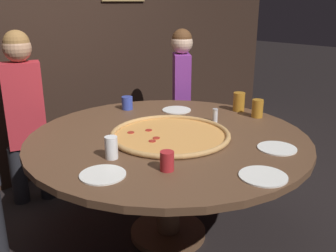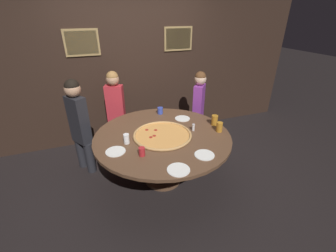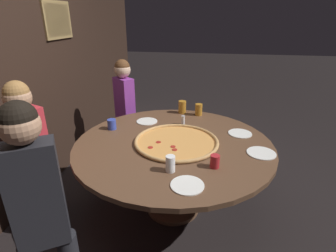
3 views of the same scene
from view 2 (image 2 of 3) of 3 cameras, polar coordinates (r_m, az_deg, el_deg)
ground_plane at (r=3.36m, az=-1.28°, el=-13.28°), size 24.00×24.00×0.00m
back_wall at (r=4.10m, az=-8.49°, el=14.51°), size 6.40×0.08×2.60m
dining_table at (r=2.99m, az=-1.40°, el=-4.08°), size 1.78×1.78×0.74m
giant_pizza at (r=2.90m, az=-1.42°, el=-2.27°), size 0.76×0.76×0.03m
drink_cup_centre_back at (r=2.77m, az=-10.51°, el=-3.21°), size 0.07×0.07×0.12m
drink_cup_near_left at (r=3.53m, az=-2.01°, el=3.93°), size 0.09×0.09×0.10m
drink_cup_beside_pizza at (r=2.52m, az=-6.65°, el=-6.48°), size 0.07×0.07×0.10m
drink_cup_far_left at (r=3.06m, az=12.92°, el=-0.25°), size 0.08×0.08×0.13m
drink_cup_front_edge at (r=3.23m, az=11.74°, el=1.46°), size 0.09×0.09×0.14m
white_plate_beside_cup at (r=3.38m, az=3.69°, el=1.91°), size 0.22×0.22×0.01m
white_plate_far_back at (r=2.32m, az=2.68°, el=-11.03°), size 0.24×0.24×0.01m
white_plate_near_front at (r=2.57m, az=9.24°, el=-7.26°), size 0.23×0.23×0.01m
white_plate_right_side at (r=2.66m, az=-13.17°, el=-6.31°), size 0.23×0.23×0.01m
condiment_shaker at (r=3.03m, az=6.45°, el=-0.33°), size 0.04×0.04×0.10m
diner_centre_back at (r=3.91m, az=7.78°, el=5.41°), size 0.30×0.33×1.32m
diner_side_right at (r=3.83m, az=-13.17°, el=4.85°), size 0.36×0.24×1.36m
diner_far_left at (r=3.38m, az=-21.68°, el=0.97°), size 0.30×0.36×1.41m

